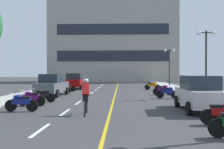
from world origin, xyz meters
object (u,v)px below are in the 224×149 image
object	(u,v)px
parked_car_mid	(52,85)
motorcycle_2	(223,113)
motorcycle_10	(152,86)
street_lamp_far	(169,59)
cyclist_rider	(86,96)
motorcycle_9	(67,87)
motorcycle_4	(31,98)
parked_car_near	(199,93)
motorcycle_3	(21,102)
street_lamp_mid	(206,48)
motorcycle_6	(168,92)
parked_car_far	(74,81)
motorcycle_7	(163,90)
motorcycle_5	(42,95)
motorcycle_8	(63,88)

from	to	relation	value
parked_car_mid	motorcycle_2	distance (m)	15.08
motorcycle_2	motorcycle_10	world-z (taller)	same
parked_car_mid	motorcycle_10	world-z (taller)	parked_car_mid
street_lamp_far	cyclist_rider	world-z (taller)	street_lamp_far
motorcycle_9	motorcycle_10	bearing A→B (deg)	18.48
motorcycle_4	motorcycle_10	bearing A→B (deg)	57.78
parked_car_near	motorcycle_3	bearing A→B (deg)	-176.63
street_lamp_mid	motorcycle_6	bearing A→B (deg)	-173.13
parked_car_far	motorcycle_7	xyz separation A→B (m)	(8.96, -7.33, -0.44)
motorcycle_3	cyclist_rider	world-z (taller)	cyclist_rider
motorcycle_7	cyclist_rider	size ratio (longest dim) A/B	0.96
motorcycle_3	motorcycle_5	world-z (taller)	same
street_lamp_mid	street_lamp_far	size ratio (longest dim) A/B	1.02
motorcycle_8	motorcycle_10	size ratio (longest dim) A/B	0.98
motorcycle_10	motorcycle_6	bearing A→B (deg)	-89.71
motorcycle_6	cyclist_rider	xyz separation A→B (m)	(-5.14, -7.64, 0.41)
motorcycle_9	cyclist_rider	distance (m)	14.39
parked_car_far	motorcycle_2	xyz separation A→B (m)	(9.27, -19.97, -0.44)
cyclist_rider	street_lamp_far	bearing A→B (deg)	70.95
parked_car_near	motorcycle_4	distance (m)	9.46
street_lamp_mid	street_lamp_far	bearing A→B (deg)	89.78
motorcycle_6	motorcycle_7	world-z (taller)	same
motorcycle_2	motorcycle_8	bearing A→B (deg)	123.02
motorcycle_4	motorcycle_9	size ratio (longest dim) A/B	1.00
parked_car_mid	motorcycle_3	size ratio (longest dim) A/B	2.53
motorcycle_5	street_lamp_far	bearing A→B (deg)	58.33
motorcycle_9	motorcycle_4	bearing A→B (deg)	-89.22
motorcycle_10	motorcycle_4	bearing A→B (deg)	-122.22
parked_car_mid	motorcycle_7	xyz separation A→B (m)	(9.30, 1.03, -0.44)
motorcycle_8	street_lamp_mid	bearing A→B (deg)	-19.29
motorcycle_4	motorcycle_6	world-z (taller)	same
motorcycle_3	motorcycle_6	world-z (taller)	same
motorcycle_4	motorcycle_9	bearing A→B (deg)	90.78
motorcycle_7	motorcycle_9	xyz separation A→B (m)	(-9.00, 3.47, 0.00)
street_lamp_mid	motorcycle_3	xyz separation A→B (m)	(-11.51, -7.15, -3.34)
street_lamp_mid	parked_car_mid	bearing A→B (deg)	173.52
parked_car_far	motorcycle_7	bearing A→B (deg)	-39.30
motorcycle_10	cyclist_rider	bearing A→B (deg)	-106.83
street_lamp_far	parked_car_near	world-z (taller)	street_lamp_far
street_lamp_mid	motorcycle_2	world-z (taller)	street_lamp_mid
street_lamp_mid	motorcycle_8	bearing A→B (deg)	160.71
motorcycle_6	motorcycle_10	world-z (taller)	same
motorcycle_3	motorcycle_4	xyz separation A→B (m)	(-0.23, 2.16, 0.00)
motorcycle_6	motorcycle_7	xyz separation A→B (m)	(0.08, 2.77, 0.00)
parked_car_far	motorcycle_5	bearing A→B (deg)	-89.02
motorcycle_6	motorcycle_8	xyz separation A→B (m)	(-8.98, 4.54, 0.00)
motorcycle_6	motorcycle_7	size ratio (longest dim) A/B	1.00
street_lamp_far	motorcycle_7	xyz separation A→B (m)	(-2.95, -13.27, -3.28)
motorcycle_3	motorcycle_9	bearing A→B (deg)	91.66
parked_car_mid	motorcycle_6	size ratio (longest dim) A/B	2.53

